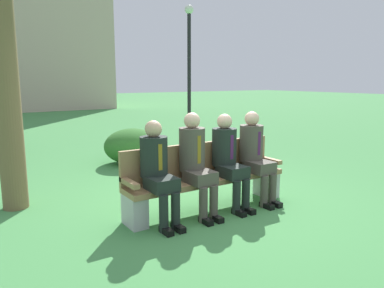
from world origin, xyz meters
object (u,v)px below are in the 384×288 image
object	(u,v)px
park_bench	(205,177)
seated_man_centerleft	(196,159)
seated_man_leftmost	(157,167)
shrub_near_bench	(132,146)
seated_man_centerright	(228,156)
seated_man_rightmost	(255,152)
street_lamp	(189,60)

from	to	relation	value
park_bench	seated_man_centerleft	bearing A→B (deg)	-153.07
seated_man_leftmost	shrub_near_bench	distance (m)	3.48
seated_man_centerright	seated_man_rightmost	bearing A→B (deg)	0.12
seated_man_centerleft	seated_man_rightmost	distance (m)	1.03
shrub_near_bench	street_lamp	world-z (taller)	street_lamp
seated_man_centerleft	street_lamp	world-z (taller)	street_lamp
seated_man_centerleft	seated_man_centerright	distance (m)	0.53
seated_man_rightmost	shrub_near_bench	xyz separation A→B (m)	(-0.47, 3.27, -0.36)
seated_man_centerleft	street_lamp	xyz separation A→B (m)	(3.05, 4.91, 1.53)
seated_man_rightmost	seated_man_centerright	bearing A→B (deg)	-179.88
seated_man_centerright	street_lamp	world-z (taller)	street_lamp
seated_man_centerleft	street_lamp	bearing A→B (deg)	58.14
shrub_near_bench	street_lamp	bearing A→B (deg)	33.35
seated_man_rightmost	seated_man_leftmost	bearing A→B (deg)	-179.88
park_bench	seated_man_centerleft	xyz separation A→B (m)	(-0.25, -0.13, 0.31)
park_bench	street_lamp	bearing A→B (deg)	59.63
seated_man_centerleft	shrub_near_bench	bearing A→B (deg)	80.30
park_bench	shrub_near_bench	distance (m)	3.16
seated_man_centerleft	seated_man_rightmost	xyz separation A→B (m)	(1.03, -0.00, -0.02)
shrub_near_bench	seated_man_rightmost	bearing A→B (deg)	-81.81
seated_man_centerleft	park_bench	bearing A→B (deg)	26.93
seated_man_centerright	seated_man_rightmost	world-z (taller)	seated_man_rightmost
seated_man_centerleft	shrub_near_bench	size ratio (longest dim) A/B	1.14
seated_man_rightmost	shrub_near_bench	bearing A→B (deg)	98.19
seated_man_leftmost	park_bench	bearing A→B (deg)	9.33
shrub_near_bench	street_lamp	size ratio (longest dim) A/B	0.32
park_bench	seated_man_rightmost	size ratio (longest dim) A/B	1.82
seated_man_centerleft	seated_man_centerright	size ratio (longest dim) A/B	1.03
park_bench	shrub_near_bench	world-z (taller)	park_bench
seated_man_centerright	street_lamp	xyz separation A→B (m)	(2.52, 4.91, 1.55)
seated_man_centerright	shrub_near_bench	bearing A→B (deg)	89.54
street_lamp	shrub_near_bench	bearing A→B (deg)	-146.65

